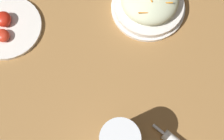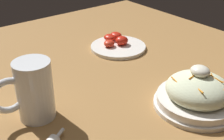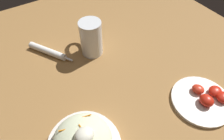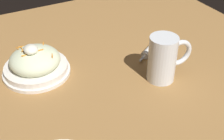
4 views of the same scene
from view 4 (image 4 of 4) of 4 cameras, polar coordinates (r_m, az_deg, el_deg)
The scene contains 4 objects.
ground_plane at distance 0.94m, azimuth -0.36°, elevation -3.97°, with size 1.43×1.43×0.00m, color #9E703D.
salad_plate at distance 1.03m, azimuth -14.13°, elevation 1.19°, with size 0.22×0.22×0.11m.
beer_mug at distance 0.97m, azimuth 9.54°, elevation 1.70°, with size 0.09×0.15×0.15m.
napkin_roll at distance 1.15m, azimuth 8.00°, elevation 4.68°, with size 0.13×0.19×0.03m.
Camera 4 is at (-0.64, 0.34, 0.60)m, focal length 48.86 mm.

